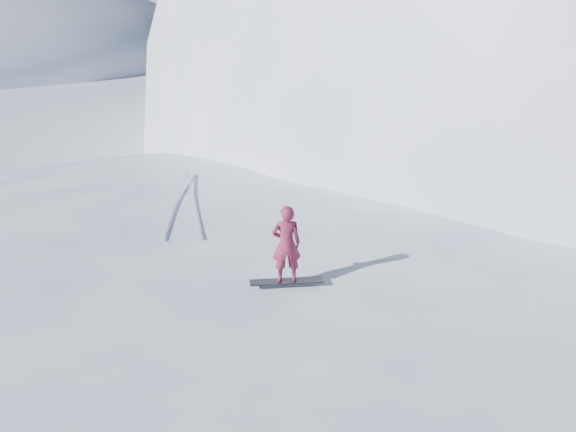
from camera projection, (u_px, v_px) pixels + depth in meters
name	position (u px, v px, depth m)	size (l,w,h in m)	color
ground	(240.00, 354.00, 15.20)	(400.00, 400.00, 0.00)	white
near_ridge	(287.00, 296.00, 17.98)	(36.00, 28.00, 4.80)	white
peak_shoulder	(470.00, 149.00, 33.63)	(28.00, 24.00, 18.00)	white
far_ridge_c	(89.00, 28.00, 119.70)	(140.00, 90.00, 36.00)	white
wind_bumps	(228.00, 310.00, 17.21)	(16.00, 14.40, 1.00)	white
snowboard	(286.00, 281.00, 13.42)	(1.54, 0.29, 0.03)	black
snowboarder	(286.00, 244.00, 13.12)	(0.61, 0.40, 1.66)	maroon
board_tracks	(185.00, 200.00, 18.37)	(1.50, 5.98, 0.04)	silver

